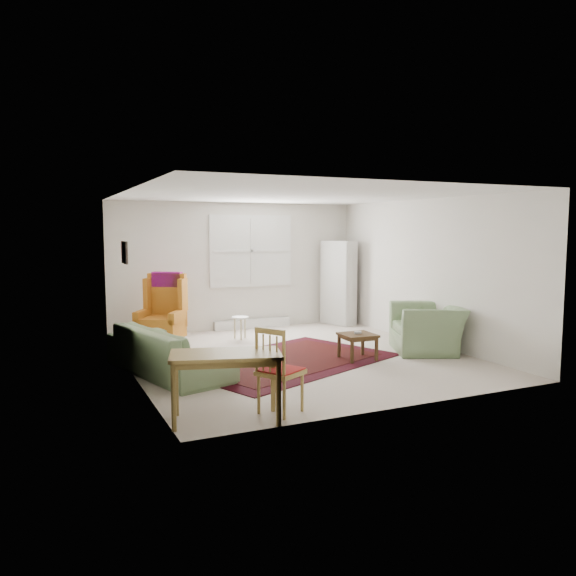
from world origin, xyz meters
name	(u,v)px	position (x,y,z in m)	size (l,w,h in m)	color
room	(291,275)	(0.02, 0.21, 1.26)	(5.04, 5.54, 2.51)	beige
rug	(286,360)	(-0.28, -0.22, 0.02)	(3.21, 2.06, 0.03)	black
sofa	(168,341)	(-2.03, -0.18, 0.44)	(2.20, 0.86, 0.89)	#6A8659
armchair	(427,324)	(2.10, -0.54, 0.46)	(1.17, 1.03, 0.91)	#6A8659
wingback_chair	(161,309)	(-1.71, 1.80, 0.62)	(0.71, 0.76, 1.24)	#B66A1C
coffee_table	(358,347)	(0.76, -0.58, 0.20)	(0.50, 0.50, 0.41)	#422B14
stool	(240,328)	(-0.31, 1.70, 0.21)	(0.31, 0.31, 0.41)	white
cabinet	(339,283)	(2.10, 2.35, 0.87)	(0.37, 0.70, 1.74)	silver
desk	(226,387)	(-1.92, -2.35, 0.36)	(1.13, 0.57, 0.72)	olive
desk_chair	(281,370)	(-1.30, -2.35, 0.48)	(0.42, 0.42, 0.95)	olive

